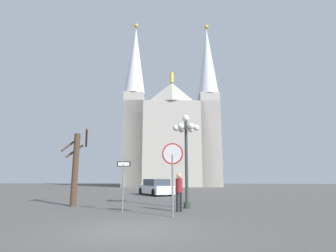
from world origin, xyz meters
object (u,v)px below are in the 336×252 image
Objects in this scene: pedestrian_walking at (179,188)px; bare_tree at (75,166)px; parked_car_near_white at (156,187)px; one_way_arrow_sign at (123,180)px; stop_sign at (173,164)px; street_lamp at (186,142)px; cathedral at (171,139)px.

bare_tree is at bearing 162.23° from pedestrian_walking.
parked_car_near_white is at bearing 102.45° from pedestrian_walking.
one_way_arrow_sign is at bearing -90.38° from parked_car_near_white.
stop_sign reaches higher than pedestrian_walking.
one_way_arrow_sign is at bearing -149.18° from street_lamp.
street_lamp is 2.81× the size of pedestrian_walking.
bare_tree is (-6.27, 0.51, -1.25)m from street_lamp.
cathedral is at bearing 95.14° from street_lamp.
stop_sign reaches higher than parked_car_near_white.
bare_tree is 6.31m from pedestrian_walking.
street_lamp is 1.15× the size of bare_tree.
stop_sign is (2.56, -37.70, -6.57)m from cathedral.
stop_sign is at bearing -86.12° from cathedral.
street_lamp is at bearing -73.99° from parked_car_near_white.
parked_car_near_white is (3.41, 9.46, -1.51)m from bare_tree.
street_lamp reaches higher than parked_car_near_white.
parked_car_near_white is 2.66× the size of pedestrian_walking.
street_lamp reaches higher than one_way_arrow_sign.
pedestrian_walking is (0.20, 1.73, -1.05)m from stop_sign.
parked_car_near_white is at bearing 70.20° from bare_tree.
cathedral is 10.01× the size of stop_sign.
street_lamp is (0.55, 3.11, 1.30)m from stop_sign.
bare_tree is at bearing -95.29° from cathedral.
bare_tree is (-5.71, 3.62, 0.06)m from stop_sign.
pedestrian_walking is at bearing -17.77° from bare_tree.
one_way_arrow_sign is 11.75m from parked_car_near_white.
pedestrian_walking is at bearing -85.62° from cathedral.
street_lamp is (3.11, -34.59, -5.27)m from cathedral.
one_way_arrow_sign is 0.54× the size of bare_tree.
bare_tree reaches higher than one_way_arrow_sign.
cathedral is at bearing 94.38° from pedestrian_walking.
one_way_arrow_sign reaches higher than pedestrian_walking.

